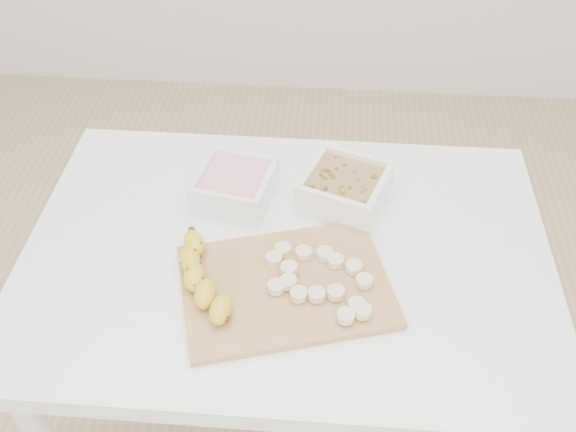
# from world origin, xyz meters

# --- Properties ---
(table) EXTENTS (1.00, 0.70, 0.75)m
(table) POSITION_xyz_m (0.00, 0.00, 0.65)
(table) COLOR white
(table) RESTS_ON ground
(bowl_yogurt) EXTENTS (0.17, 0.17, 0.07)m
(bowl_yogurt) POSITION_xyz_m (-0.12, 0.14, 0.78)
(bowl_yogurt) COLOR white
(bowl_yogurt) RESTS_ON table
(bowl_granola) EXTENTS (0.20, 0.20, 0.07)m
(bowl_granola) POSITION_xyz_m (0.11, 0.14, 0.79)
(bowl_granola) COLOR white
(bowl_granola) RESTS_ON table
(cutting_board) EXTENTS (0.42, 0.35, 0.01)m
(cutting_board) POSITION_xyz_m (0.01, -0.10, 0.76)
(cutting_board) COLOR tan
(cutting_board) RESTS_ON table
(banana) EXTENTS (0.11, 0.22, 0.04)m
(banana) POSITION_xyz_m (-0.14, -0.11, 0.78)
(banana) COLOR gold
(banana) RESTS_ON cutting_board
(banana_slices) EXTENTS (0.19, 0.18, 0.02)m
(banana_slices) POSITION_xyz_m (0.06, -0.09, 0.78)
(banana_slices) COLOR beige
(banana_slices) RESTS_ON cutting_board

